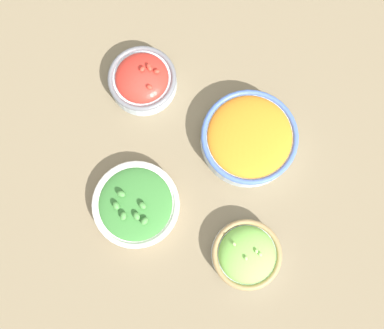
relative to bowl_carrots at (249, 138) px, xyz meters
The scene contains 5 objects.
ground_plane 0.15m from the bowl_carrots, 134.15° to the right, with size 3.00×3.00×0.00m, color #75664C.
bowl_carrots is the anchor object (origin of this frame).
bowl_broccoli 0.29m from the bowl_carrots, 128.76° to the right, with size 0.19×0.19×0.06m.
bowl_cherry_tomatoes 0.28m from the bowl_carrots, behind, with size 0.16×0.16×0.07m.
bowl_lettuce 0.26m from the bowl_carrots, 71.60° to the right, with size 0.15×0.15×0.08m.
Camera 1 is at (0.06, -0.16, 0.96)m, focal length 40.00 mm.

